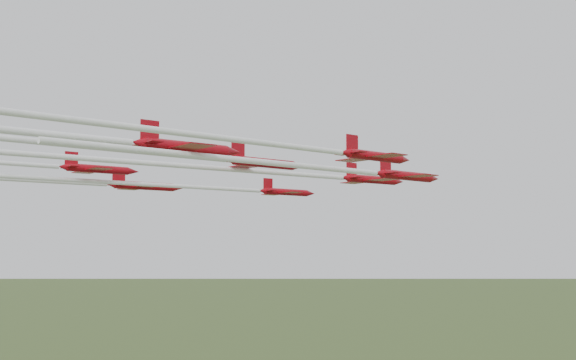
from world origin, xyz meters
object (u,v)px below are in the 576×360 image
Objects in this scene: jet_row2_left at (204,188)px; jet_row3_mid at (188,156)px; jet_lead at (294,174)px; jet_row3_right at (305,148)px; jet_row4_right at (92,138)px; jet_row3_left at (66,182)px; jet_row2_right at (338,169)px.

jet_row2_left is 1.05× the size of jet_row3_mid.
jet_row3_right is (18.54, -23.62, -0.62)m from jet_lead.
jet_row4_right reaches higher than jet_row3_right.
jet_row3_right reaches higher than jet_row3_left.
jet_row3_right is at bearing -57.26° from jet_row2_right.
jet_row3_mid reaches higher than jet_lead.
jet_lead reaches higher than jet_row2_right.
jet_row4_right is (-9.59, -27.13, 1.10)m from jet_row2_right.
jet_row3_left is 1.08× the size of jet_row4_right.
jet_lead is 1.07× the size of jet_row2_left.
jet_lead reaches higher than jet_row3_left.
jet_row3_right is 0.93× the size of jet_row4_right.
jet_row4_right is at bearing -59.62° from jet_row3_mid.
jet_row2_right is 17.63m from jet_row3_mid.
jet_lead is 19.69m from jet_row3_mid.
jet_row3_left is 1.00× the size of jet_row3_mid.
jet_row2_right is 1.01× the size of jet_row3_left.
jet_row4_right is (30.33, -19.34, 0.89)m from jet_row3_left.
jet_lead is 30.03m from jet_row3_right.
jet_row4_right is at bearing -96.16° from jet_row2_right.
jet_row2_left is 1.13× the size of jet_row4_right.
jet_row3_left is (-14.46, -12.61, 0.68)m from jet_row2_left.
jet_row3_right is (30.07, -17.90, 1.07)m from jet_row2_left.
jet_row4_right reaches higher than jet_row2_right.
jet_row2_left is 25.91m from jet_row2_right.
jet_row2_left is 1.04× the size of jet_row2_right.
jet_row4_right is (5.40, -18.01, -0.68)m from jet_row3_mid.
jet_row3_mid is at bearing 122.04° from jet_row4_right.
jet_row3_left is at bearing -173.76° from jet_row3_right.
jet_lead is 1.11× the size of jet_row2_right.
jet_row3_mid is at bearing 14.54° from jet_row3_left.
jet_row3_right is at bearing -34.04° from jet_lead.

